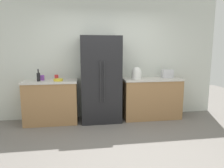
# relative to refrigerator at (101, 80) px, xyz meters

# --- Properties ---
(ground_plane) EXTENTS (10.74, 10.74, 0.00)m
(ground_plane) POSITION_rel_refrigerator_xyz_m (0.17, -1.42, -0.93)
(ground_plane) COLOR slate
(kitchen_back_panel) EXTENTS (5.37, 0.10, 2.84)m
(kitchen_back_panel) POSITION_rel_refrigerator_xyz_m (0.17, 0.37, 0.49)
(kitchen_back_panel) COLOR silver
(kitchen_back_panel) RESTS_ON ground_plane
(counter_left) EXTENTS (1.13, 0.59, 0.93)m
(counter_left) POSITION_rel_refrigerator_xyz_m (-1.08, 0.03, -0.47)
(counter_left) COLOR #9E7247
(counter_left) RESTS_ON ground_plane
(counter_right) EXTENTS (1.35, 0.59, 0.93)m
(counter_right) POSITION_rel_refrigerator_xyz_m (1.19, 0.03, -0.47)
(counter_right) COLOR #9E7247
(counter_right) RESTS_ON ground_plane
(refrigerator) EXTENTS (0.86, 0.63, 1.87)m
(refrigerator) POSITION_rel_refrigerator_xyz_m (0.00, 0.00, 0.00)
(refrigerator) COLOR black
(refrigerator) RESTS_ON ground_plane
(toaster) EXTENTS (0.26, 0.15, 0.19)m
(toaster) POSITION_rel_refrigerator_xyz_m (1.58, 0.07, 0.10)
(toaster) COLOR silver
(toaster) RESTS_ON counter_right
(rice_cooker) EXTENTS (0.22, 0.22, 0.27)m
(rice_cooker) POSITION_rel_refrigerator_xyz_m (0.81, 0.00, 0.13)
(rice_cooker) COLOR white
(rice_cooker) RESTS_ON counter_right
(bottle_a) EXTENTS (0.07, 0.07, 0.26)m
(bottle_a) POSITION_rel_refrigerator_xyz_m (-1.30, -0.03, 0.09)
(bottle_a) COLOR black
(bottle_a) RESTS_ON counter_left
(cup_a) EXTENTS (0.08, 0.08, 0.10)m
(cup_a) POSITION_rel_refrigerator_xyz_m (-0.96, 0.16, 0.05)
(cup_a) COLOR red
(cup_a) RESTS_ON counter_left
(cup_b) EXTENTS (0.09, 0.09, 0.11)m
(cup_b) POSITION_rel_refrigerator_xyz_m (-1.26, 0.10, 0.05)
(cup_b) COLOR purple
(cup_b) RESTS_ON counter_left
(bowl_a) EXTENTS (0.19, 0.19, 0.05)m
(bowl_a) POSITION_rel_refrigerator_xyz_m (-0.90, -0.06, 0.02)
(bowl_a) COLOR yellow
(bowl_a) RESTS_ON counter_left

